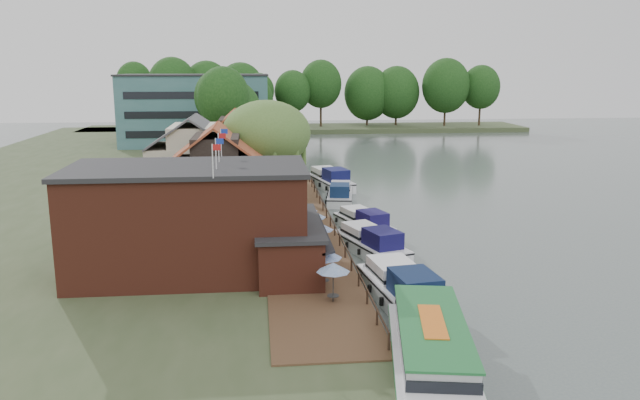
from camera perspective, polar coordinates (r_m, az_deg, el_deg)
name	(u,v)px	position (r m, az deg, el deg)	size (l,w,h in m)	color
ground	(420,274)	(45.43, 9.16, -6.71)	(260.00, 260.00, 0.00)	#4B5756
land_bank	(104,185)	(79.95, -19.14, 1.32)	(50.00, 140.00, 1.00)	#384728
quay_deck	(299,228)	(53.34, -1.92, -2.54)	(6.00, 50.00, 0.10)	#47301E
quay_rail	(330,220)	(53.95, 0.90, -1.87)	(0.20, 49.00, 1.00)	black
pub	(220,219)	(41.76, -9.16, -1.74)	(20.00, 11.00, 7.30)	maroon
hotel_block	(196,110)	(112.23, -11.31, 8.11)	(25.40, 12.40, 12.30)	#38666B
cottage_a	(217,173)	(56.38, -9.36, 2.47)	(8.60, 7.60, 8.50)	black
cottage_b	(194,157)	(66.47, -11.44, 3.84)	(9.60, 8.60, 8.50)	beige
cottage_c	(235,146)	(75.11, -7.74, 4.90)	(7.60, 7.60, 8.50)	black
willow	(267,154)	(61.07, -4.88, 4.23)	(8.60, 8.60, 10.43)	#476B2D
umbrella_0	(333,282)	(36.45, 1.20, -7.53)	(1.98, 1.98, 2.38)	#19498B
umbrella_1	(324,268)	(38.98, 0.35, -6.20)	(2.29, 2.29, 2.38)	#1C449A
umbrella_2	(313,247)	(43.42, -0.63, -4.28)	(2.23, 2.23, 2.38)	#1B3B96
umbrella_3	(319,238)	(45.43, -0.05, -3.53)	(2.09, 2.09, 2.38)	navy
umbrella_4	(312,225)	(49.13, -0.71, -2.33)	(2.18, 2.18, 2.38)	navy
umbrella_5	(305,219)	(51.30, -1.36, -1.71)	(2.04, 2.04, 2.38)	navy
cruiser_0	(402,283)	(39.55, 7.50, -7.54)	(3.46, 10.69, 2.62)	white
cruiser_1	(371,239)	(49.55, 4.67, -3.57)	(3.15, 9.74, 2.35)	white
cruiser_2	(364,219)	(56.23, 4.00, -1.77)	(2.91, 9.03, 2.15)	silver
cruiser_3	(340,191)	(68.41, 1.86, 0.79)	(3.00, 9.28, 2.22)	silver
cruiser_4	(330,177)	(76.20, 0.91, 2.12)	(3.48, 10.74, 2.64)	white
tour_boat	(433,356)	(30.08, 10.28, -13.84)	(3.82, 13.55, 2.96)	silver
swan	(408,365)	(31.91, 8.01, -14.68)	(0.44, 0.44, 0.44)	white
bank_tree_0	(224,118)	(84.81, -8.78, 7.42)	(6.99, 6.99, 13.61)	#143811
bank_tree_1	(232,120)	(93.84, -8.01, 7.30)	(8.77, 8.77, 11.71)	#143811
bank_tree_2	(218,113)	(98.29, -9.31, 7.86)	(7.13, 7.13, 13.04)	#143811
bank_tree_3	(232,108)	(121.75, -8.01, 8.30)	(6.30, 6.30, 11.37)	#143811
bank_tree_4	(252,105)	(127.61, -6.22, 8.59)	(8.51, 8.51, 11.71)	#143811
bank_tree_5	(259,102)	(133.94, -5.59, 8.89)	(6.47, 6.47, 12.28)	#143811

